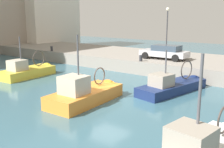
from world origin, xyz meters
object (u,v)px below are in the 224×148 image
at_px(fishing_boat_navy, 175,90).
at_px(parked_car_silver, 165,52).
at_px(quay_streetlamp, 167,23).
at_px(mooring_bollard_north, 52,49).
at_px(mooring_bollard_mid, 141,58).
at_px(fishing_boat_orange, 89,99).
at_px(fishing_boat_yellow, 31,75).

bearing_deg(fishing_boat_navy, parked_car_silver, 32.59).
bearing_deg(parked_car_silver, quay_streetlamp, 23.92).
bearing_deg(mooring_bollard_north, mooring_bollard_mid, -90.00).
distance_m(fishing_boat_navy, quay_streetlamp, 11.20).
height_order(fishing_boat_orange, mooring_bollard_mid, fishing_boat_orange).
relative_size(fishing_boat_navy, mooring_bollard_north, 12.28).
distance_m(fishing_boat_yellow, mooring_bollard_mid, 9.82).
distance_m(fishing_boat_orange, fishing_boat_navy, 6.21).
bearing_deg(parked_car_silver, mooring_bollard_north, 100.61).
relative_size(parked_car_silver, mooring_bollard_mid, 8.10).
bearing_deg(mooring_bollard_mid, quay_streetlamp, 3.05).
xyz_separation_m(fishing_boat_orange, mooring_bollard_mid, (8.58, 1.51, 1.33)).
distance_m(parked_car_silver, mooring_bollard_north, 13.35).
relative_size(fishing_boat_navy, mooring_bollard_mid, 12.28).
distance_m(fishing_boat_orange, quay_streetlamp, 14.98).
bearing_deg(fishing_boat_navy, mooring_bollard_mid, 55.38).
distance_m(parked_car_silver, mooring_bollard_mid, 2.73).
height_order(fishing_boat_yellow, fishing_boat_navy, fishing_boat_yellow).
height_order(parked_car_silver, mooring_bollard_mid, parked_car_silver).
bearing_deg(parked_car_silver, mooring_bollard_mid, 155.59).
xyz_separation_m(fishing_boat_orange, mooring_bollard_north, (8.58, 13.51, 1.33)).
xyz_separation_m(fishing_boat_navy, mooring_bollard_north, (3.32, 16.81, 1.36)).
height_order(fishing_boat_yellow, mooring_bollard_north, fishing_boat_yellow).
bearing_deg(quay_streetlamp, parked_car_silver, -156.08).
relative_size(fishing_boat_navy, parked_car_silver, 1.52).
distance_m(parked_car_silver, quay_streetlamp, 4.34).
bearing_deg(fishing_boat_navy, quay_streetlamp, 29.67).
height_order(fishing_boat_orange, quay_streetlamp, quay_streetlamp).
xyz_separation_m(fishing_boat_orange, fishing_boat_navy, (5.26, -3.30, -0.03)).
bearing_deg(fishing_boat_navy, mooring_bollard_north, 78.83).
relative_size(parked_car_silver, quay_streetlamp, 0.92).
distance_m(fishing_boat_orange, mooring_bollard_north, 16.06).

